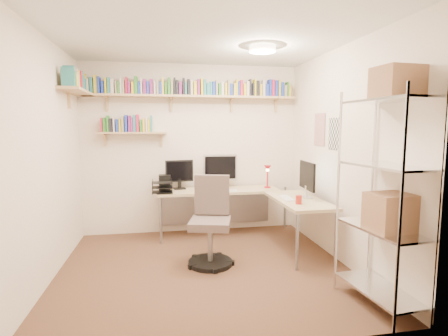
{
  "coord_description": "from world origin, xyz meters",
  "views": [
    {
      "loc": [
        -0.46,
        -3.75,
        1.57
      ],
      "look_at": [
        0.32,
        0.55,
        1.07
      ],
      "focal_mm": 28.0,
      "sensor_mm": 36.0,
      "label": 1
    }
  ],
  "objects": [
    {
      "name": "wall_shelves",
      "position": [
        -0.4,
        1.3,
        2.03
      ],
      "size": [
        3.12,
        1.09,
        0.8
      ],
      "color": "tan",
      "rests_on": "ground"
    },
    {
      "name": "corner_desk",
      "position": [
        0.48,
        0.96,
        0.67
      ],
      "size": [
        2.1,
        1.74,
        1.18
      ],
      "color": "#CCBC84",
      "rests_on": "ground"
    },
    {
      "name": "room_shell",
      "position": [
        0.0,
        0.0,
        1.55
      ],
      "size": [
        3.24,
        3.04,
        2.52
      ],
      "color": "beige",
      "rests_on": "ground"
    },
    {
      "name": "office_chair",
      "position": [
        0.09,
        0.14,
        0.43
      ],
      "size": [
        0.55,
        0.56,
        1.02
      ],
      "rotation": [
        0.0,
        0.0,
        -0.25
      ],
      "color": "black",
      "rests_on": "ground"
    },
    {
      "name": "wire_rack",
      "position": [
        1.42,
        -1.15,
        1.21
      ],
      "size": [
        0.47,
        0.85,
        2.06
      ],
      "rotation": [
        0.0,
        0.0,
        0.09
      ],
      "color": "silver",
      "rests_on": "ground"
    },
    {
      "name": "ground",
      "position": [
        0.0,
        0.0,
        0.0
      ],
      "size": [
        3.2,
        3.2,
        0.0
      ],
      "primitive_type": "plane",
      "color": "#4E2C21",
      "rests_on": "ground"
    }
  ]
}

